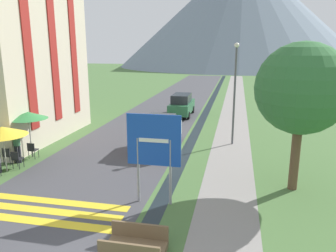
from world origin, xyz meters
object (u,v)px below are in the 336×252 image
(cafe_umbrella_front_yellow, at_px, (2,131))
(streetlamp, at_px, (235,86))
(footbridge, at_px, (135,247))
(parked_car_far, at_px, (182,105))
(cafe_chair_near_left, at_px, (17,158))
(road_sign, at_px, (154,147))
(parked_car_near, at_px, (159,132))
(cafe_chair_middle, at_px, (32,149))
(cafe_umbrella_middle_green, at_px, (28,115))
(cafe_chair_near_right, at_px, (8,155))
(person_standing_terrace, at_px, (17,143))
(tree_by_path, at_px, (302,89))
(hotel_building, at_px, (14,48))

(cafe_umbrella_front_yellow, xyz_separation_m, streetlamp, (10.14, 6.58, 1.50))
(footbridge, bearing_deg, parked_car_far, 95.64)
(streetlamp, bearing_deg, cafe_chair_near_left, -147.83)
(cafe_umbrella_front_yellow, bearing_deg, road_sign, -12.62)
(streetlamp, bearing_deg, parked_car_far, 120.02)
(parked_car_near, height_order, cafe_chair_middle, parked_car_near)
(footbridge, height_order, cafe_umbrella_middle_green, cafe_umbrella_middle_green)
(parked_car_near, xyz_separation_m, cafe_umbrella_middle_green, (-6.16, -2.88, 1.30))
(cafe_chair_near_right, height_order, person_standing_terrace, person_standing_terrace)
(cafe_chair_near_right, distance_m, tree_by_path, 13.60)
(cafe_umbrella_front_yellow, bearing_deg, person_standing_terrace, 99.03)
(hotel_building, xyz_separation_m, tree_by_path, (15.55, -4.70, -1.47))
(person_standing_terrace, relative_size, streetlamp, 0.30)
(hotel_building, xyz_separation_m, parked_car_far, (8.74, 8.63, -4.62))
(cafe_chair_middle, relative_size, person_standing_terrace, 0.48)
(tree_by_path, bearing_deg, cafe_chair_near_right, 179.70)
(hotel_building, relative_size, cafe_chair_middle, 11.98)
(cafe_chair_near_right, xyz_separation_m, streetlamp, (10.62, 5.83, 2.89))
(road_sign, bearing_deg, cafe_umbrella_middle_green, 153.75)
(parked_car_near, height_order, cafe_chair_near_right, parked_car_near)
(person_standing_terrace, distance_m, streetlamp, 11.92)
(footbridge, height_order, person_standing_terrace, person_standing_terrace)
(footbridge, distance_m, person_standing_terrace, 9.87)
(cafe_umbrella_front_yellow, distance_m, person_standing_terrace, 1.44)
(cafe_chair_near_left, relative_size, cafe_umbrella_front_yellow, 0.39)
(cafe_chair_middle, bearing_deg, cafe_chair_near_left, -103.44)
(parked_car_far, bearing_deg, tree_by_path, -62.96)
(road_sign, distance_m, footbridge, 3.65)
(parked_car_near, xyz_separation_m, cafe_chair_near_right, (-6.58, -4.17, -0.40))
(footbridge, xyz_separation_m, cafe_umbrella_middle_green, (-7.76, 6.81, 1.98))
(parked_car_far, relative_size, cafe_chair_near_left, 4.96)
(footbridge, xyz_separation_m, cafe_umbrella_front_yellow, (-7.70, 4.77, 1.68))
(cafe_umbrella_middle_green, height_order, tree_by_path, tree_by_path)
(footbridge, relative_size, cafe_umbrella_front_yellow, 0.78)
(parked_car_near, bearing_deg, cafe_chair_near_right, -147.62)
(road_sign, distance_m, person_standing_terrace, 8.23)
(road_sign, distance_m, cafe_chair_near_left, 7.66)
(parked_car_far, bearing_deg, parked_car_near, -88.39)
(parked_car_near, relative_size, tree_by_path, 0.77)
(tree_by_path, bearing_deg, parked_car_far, 117.04)
(parked_car_near, xyz_separation_m, person_standing_terrace, (-6.28, -3.80, 0.11))
(road_sign, xyz_separation_m, cafe_chair_near_right, (-7.96, 2.42, -1.64))
(tree_by_path, bearing_deg, footbridge, -132.25)
(cafe_chair_middle, bearing_deg, footbridge, -59.42)
(footbridge, bearing_deg, cafe_umbrella_middle_green, 138.72)
(tree_by_path, bearing_deg, cafe_umbrella_front_yellow, -176.92)
(parked_car_far, height_order, cafe_chair_middle, parked_car_far)
(hotel_building, xyz_separation_m, cafe_chair_middle, (3.06, -3.60, -5.01))
(hotel_building, relative_size, streetlamp, 1.75)
(parked_car_far, xyz_separation_m, cafe_umbrella_front_yellow, (-5.85, -14.01, 1.00))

